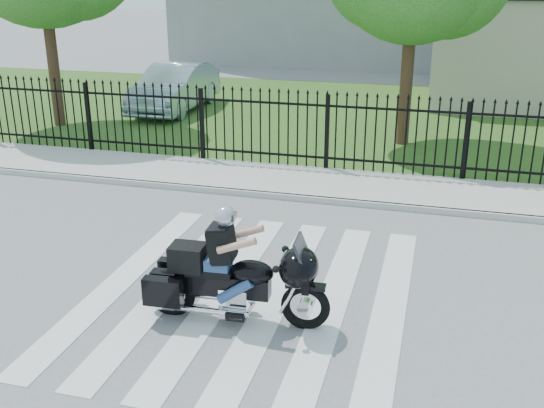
# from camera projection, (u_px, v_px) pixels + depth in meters

# --- Properties ---
(ground) EXTENTS (120.00, 120.00, 0.00)m
(ground) POSITION_uv_depth(u_px,v_px,m) (249.00, 294.00, 9.20)
(ground) COLOR slate
(ground) RESTS_ON ground
(crosswalk) EXTENTS (5.00, 5.50, 0.01)m
(crosswalk) POSITION_uv_depth(u_px,v_px,m) (249.00, 294.00, 9.20)
(crosswalk) COLOR silver
(crosswalk) RESTS_ON ground
(sidewalk) EXTENTS (40.00, 2.00, 0.12)m
(sidewalk) POSITION_uv_depth(u_px,v_px,m) (317.00, 183.00, 13.70)
(sidewalk) COLOR #ADAAA3
(sidewalk) RESTS_ON ground
(curb) EXTENTS (40.00, 0.12, 0.12)m
(curb) POSITION_uv_depth(u_px,v_px,m) (308.00, 199.00, 12.79)
(curb) COLOR #ADAAA3
(curb) RESTS_ON ground
(grass_strip) EXTENTS (40.00, 12.00, 0.02)m
(grass_strip) POSITION_uv_depth(u_px,v_px,m) (361.00, 116.00, 20.04)
(grass_strip) COLOR #29521C
(grass_strip) RESTS_ON ground
(iron_fence) EXTENTS (26.00, 0.04, 1.80)m
(iron_fence) POSITION_uv_depth(u_px,v_px,m) (327.00, 134.00, 14.31)
(iron_fence) COLOR black
(iron_fence) RESTS_ON ground
(motorcycle_rider) EXTENTS (2.51, 0.83, 1.66)m
(motorcycle_rider) POSITION_uv_depth(u_px,v_px,m) (231.00, 274.00, 8.30)
(motorcycle_rider) COLOR black
(motorcycle_rider) RESTS_ON ground
(parked_car) EXTENTS (1.63, 4.54, 1.49)m
(parked_car) POSITION_uv_depth(u_px,v_px,m) (175.00, 87.00, 20.61)
(parked_car) COLOR #99B2C0
(parked_car) RESTS_ON grass_strip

